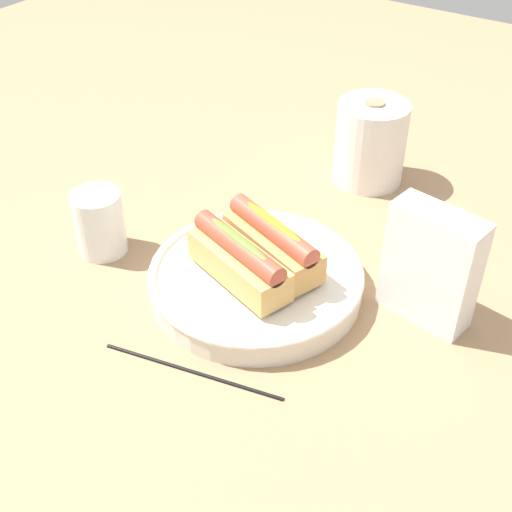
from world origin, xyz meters
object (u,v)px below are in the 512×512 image
at_px(water_glass, 100,225).
at_px(chopstick_near, 193,371).
at_px(napkin_box, 431,266).
at_px(hotdog_front, 239,260).
at_px(serving_bowl, 256,279).
at_px(paper_towel_roll, 370,143).
at_px(hotdog_back, 273,242).

height_order(water_glass, chopstick_near, water_glass).
height_order(water_glass, napkin_box, napkin_box).
bearing_deg(hotdog_front, water_glass, -174.88).
bearing_deg(chopstick_near, water_glass, 143.33).
height_order(serving_bowl, water_glass, water_glass).
bearing_deg(chopstick_near, napkin_box, 41.16).
xyz_separation_m(hotdog_front, napkin_box, (0.20, 0.11, 0.01)).
height_order(paper_towel_roll, napkin_box, napkin_box).
xyz_separation_m(napkin_box, chopstick_near, (-0.17, -0.24, -0.07)).
bearing_deg(paper_towel_roll, serving_bowl, -88.57).
distance_m(hotdog_back, chopstick_near, 0.19).
xyz_separation_m(serving_bowl, water_glass, (-0.23, -0.05, 0.02)).
distance_m(paper_towel_roll, napkin_box, 0.32).
height_order(napkin_box, chopstick_near, napkin_box).
distance_m(serving_bowl, hotdog_front, 0.05).
distance_m(hotdog_front, napkin_box, 0.23).
relative_size(water_glass, paper_towel_roll, 0.67).
xyz_separation_m(hotdog_back, paper_towel_roll, (-0.02, 0.30, 0.00)).
distance_m(water_glass, napkin_box, 0.44).
distance_m(hotdog_back, paper_towel_roll, 0.30).
distance_m(napkin_box, chopstick_near, 0.30).
height_order(hotdog_front, hotdog_back, same).
bearing_deg(paper_towel_roll, hotdog_front, -89.84).
bearing_deg(serving_bowl, paper_towel_roll, 91.43).
bearing_deg(paper_towel_roll, water_glass, -120.08).
bearing_deg(hotdog_back, paper_towel_roll, 92.92).
height_order(serving_bowl, napkin_box, napkin_box).
height_order(hotdog_back, napkin_box, napkin_box).
distance_m(water_glass, chopstick_near, 0.27).
xyz_separation_m(paper_towel_roll, chopstick_near, (0.03, -0.49, -0.06)).
xyz_separation_m(hotdog_back, water_glass, (-0.23, -0.07, -0.02)).
height_order(hotdog_front, napkin_box, napkin_box).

